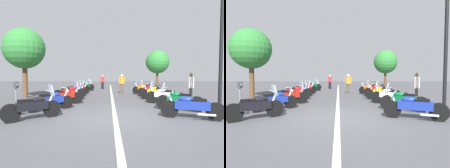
{
  "view_description": "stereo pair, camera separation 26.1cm",
  "coord_description": "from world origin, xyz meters",
  "views": [
    {
      "loc": [
        -6.47,
        0.23,
        1.56
      ],
      "look_at": [
        6.33,
        0.0,
        0.93
      ],
      "focal_mm": 28.7,
      "sensor_mm": 36.0,
      "label": 1
    },
    {
      "loc": [
        -6.47,
        -0.03,
        1.56
      ],
      "look_at": [
        6.33,
        0.0,
        0.93
      ],
      "focal_mm": 28.7,
      "sensor_mm": 36.0,
      "label": 2
    }
  ],
  "objects": [
    {
      "name": "motorcycle_left_row_7",
      "position": [
        11.15,
        2.6,
        0.47
      ],
      "size": [
        1.17,
        1.83,
        1.02
      ],
      "rotation": [
        0.0,
        0.0,
        -1.03
      ],
      "color": "black",
      "rests_on": "ground_plane"
    },
    {
      "name": "traffic_cone_0",
      "position": [
        8.51,
        -3.97,
        0.29
      ],
      "size": [
        0.36,
        0.36,
        0.61
      ],
      "color": "orange",
      "rests_on": "ground_plane"
    },
    {
      "name": "bystander_1",
      "position": [
        13.93,
        0.96,
        0.93
      ],
      "size": [
        0.33,
        0.46,
        1.59
      ],
      "rotation": [
        0.0,
        0.0,
        3.71
      ],
      "color": "black",
      "rests_on": "ground_plane"
    },
    {
      "name": "parking_meter",
      "position": [
        0.52,
        3.84,
        0.9
      ],
      "size": [
        0.19,
        0.14,
        1.29
      ],
      "rotation": [
        0.0,
        0.0,
        -1.62
      ],
      "color": "slate",
      "rests_on": "ground_plane"
    },
    {
      "name": "ground_plane",
      "position": [
        0.0,
        0.0,
        0.0
      ],
      "size": [
        80.0,
        80.0,
        0.0
      ],
      "primitive_type": "plane",
      "color": "#4C4C51"
    },
    {
      "name": "motorcycle_right_row_3",
      "position": [
        4.69,
        -2.74,
        0.46
      ],
      "size": [
        1.08,
        1.91,
        1.01
      ],
      "rotation": [
        0.0,
        0.0,
        1.11
      ],
      "color": "black",
      "rests_on": "ground_plane"
    },
    {
      "name": "motorcycle_left_row_3",
      "position": [
        4.72,
        2.68,
        0.48
      ],
      "size": [
        1.1,
        1.86,
        1.22
      ],
      "rotation": [
        0.0,
        0.0,
        -1.08
      ],
      "color": "black",
      "rests_on": "ground_plane"
    },
    {
      "name": "motorcycle_left_row_2",
      "position": [
        3.0,
        2.61,
        0.47
      ],
      "size": [
        1.22,
        1.94,
        1.21
      ],
      "rotation": [
        0.0,
        0.0,
        -1.04
      ],
      "color": "black",
      "rests_on": "ground_plane"
    },
    {
      "name": "roadside_tree_1",
      "position": [
        5.85,
        5.95,
        3.34
      ],
      "size": [
        2.73,
        2.73,
        4.73
      ],
      "color": "brown",
      "rests_on": "ground_plane"
    },
    {
      "name": "motorcycle_left_row_1",
      "position": [
        1.45,
        2.79,
        0.45
      ],
      "size": [
        1.45,
        1.72,
        0.98
      ],
      "rotation": [
        0.0,
        0.0,
        -0.89
      ],
      "color": "black",
      "rests_on": "ground_plane"
    },
    {
      "name": "motorcycle_left_row_0",
      "position": [
        -0.19,
        2.88,
        0.46
      ],
      "size": [
        1.33,
        1.66,
        1.2
      ],
      "rotation": [
        0.0,
        0.0,
        -0.91
      ],
      "color": "black",
      "rests_on": "ground_plane"
    },
    {
      "name": "motorcycle_right_row_5",
      "position": [
        7.88,
        -2.62,
        0.45
      ],
      "size": [
        1.1,
        1.83,
        1.0
      ],
      "rotation": [
        0.0,
        0.0,
        1.07
      ],
      "color": "black",
      "rests_on": "ground_plane"
    },
    {
      "name": "motorcycle_right_row_0",
      "position": [
        -0.21,
        -2.7,
        0.45
      ],
      "size": [
        1.01,
        2.04,
        1.0
      ],
      "rotation": [
        0.0,
        0.0,
        1.19
      ],
      "color": "black",
      "rests_on": "ground_plane"
    },
    {
      "name": "street_lamp_twin_globe",
      "position": [
        0.82,
        -4.37,
        3.43
      ],
      "size": [
        0.32,
        1.22,
        5.05
      ],
      "color": "black",
      "rests_on": "ground_plane"
    },
    {
      "name": "lane_centre_stripe",
      "position": [
        7.06,
        0.0,
        0.0
      ],
      "size": [
        29.13,
        0.16,
        0.01
      ],
      "primitive_type": "cube",
      "color": "beige",
      "rests_on": "ground_plane"
    },
    {
      "name": "motorcycle_right_row_4",
      "position": [
        6.22,
        -2.85,
        0.47
      ],
      "size": [
        1.04,
        2.05,
        1.22
      ],
      "rotation": [
        0.0,
        0.0,
        1.17
      ],
      "color": "black",
      "rests_on": "ground_plane"
    },
    {
      "name": "bystander_0",
      "position": [
        8.63,
        -0.87,
        0.96
      ],
      "size": [
        0.32,
        0.52,
        1.65
      ],
      "rotation": [
        0.0,
        0.0,
        6.02
      ],
      "color": "brown",
      "rests_on": "ground_plane"
    },
    {
      "name": "bystander_2",
      "position": [
        3.48,
        -4.39,
        0.99
      ],
      "size": [
        0.51,
        0.32,
        1.69
      ],
      "rotation": [
        0.0,
        0.0,
        4.42
      ],
      "color": "brown",
      "rests_on": "ground_plane"
    },
    {
      "name": "motorcycle_left_row_8",
      "position": [
        12.77,
        2.87,
        0.47
      ],
      "size": [
        1.35,
        1.66,
        1.21
      ],
      "rotation": [
        0.0,
        0.0,
        -0.9
      ],
      "color": "black",
      "rests_on": "ground_plane"
    },
    {
      "name": "roadside_tree_0",
      "position": [
        18.25,
        -6.49,
        3.38
      ],
      "size": [
        3.19,
        3.19,
        4.99
      ],
      "color": "brown",
      "rests_on": "ground_plane"
    },
    {
      "name": "motorcycle_left_row_5",
      "position": [
        7.95,
        2.68,
        0.45
      ],
      "size": [
        1.44,
        1.63,
        0.99
      ],
      "rotation": [
        0.0,
        0.0,
        -0.86
      ],
      "color": "black",
      "rests_on": "ground_plane"
    },
    {
      "name": "motorcycle_right_row_2",
      "position": [
        3.09,
        -2.79,
        0.48
      ],
      "size": [
        1.22,
        1.93,
        1.22
      ],
      "rotation": [
        0.0,
        0.0,
        1.04
      ],
      "color": "black",
      "rests_on": "ground_plane"
    },
    {
      "name": "motorcycle_left_row_6",
      "position": [
        9.47,
        2.88,
        0.45
      ],
      "size": [
        1.38,
        1.82,
        0.99
      ],
      "rotation": [
        0.0,
        0.0,
        -0.94
      ],
      "color": "black",
      "rests_on": "ground_plane"
    },
    {
      "name": "motorcycle_left_row_4",
      "position": [
        6.37,
        2.74,
        0.46
      ],
      "size": [
        1.24,
        1.78,
        1.19
      ],
      "rotation": [
        0.0,
        0.0,
        -0.99
      ],
      "color": "black",
      "rests_on": "ground_plane"
    },
    {
      "name": "motorcycle_right_row_1",
      "position": [
        1.33,
        -2.86,
        0.47
      ],
      "size": [
        1.07,
        1.9,
        1.22
      ],
      "rotation": [
        0.0,
        0.0,
        1.11
      ],
      "color": "black",
      "rests_on": "ground_plane"
    }
  ]
}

